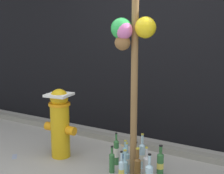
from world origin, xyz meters
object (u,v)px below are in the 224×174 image
(bottle_2, at_px, (127,161))
(bottle_9, at_px, (125,155))
(bottle_5, at_px, (112,162))
(bottle_6, at_px, (136,161))
(fire_hydrant, at_px, (60,122))
(bottle_11, at_px, (142,155))
(memorial_post, at_px, (132,5))
(bottle_8, at_px, (125,167))
(bottle_7, at_px, (121,172))
(bottle_3, at_px, (137,168))
(bottle_1, at_px, (160,163))
(bottle_4, at_px, (116,152))
(bottle_0, at_px, (146,166))

(bottle_2, distance_m, bottle_9, 0.19)
(bottle_5, bearing_deg, bottle_6, 20.52)
(fire_hydrant, xyz_separation_m, bottle_11, (1.02, 0.21, -0.30))
(memorial_post, relative_size, bottle_9, 9.84)
(bottle_8, bearing_deg, bottle_9, 116.88)
(bottle_5, bearing_deg, bottle_7, -42.51)
(bottle_3, xyz_separation_m, bottle_5, (-0.34, 0.06, -0.03))
(bottle_1, distance_m, bottle_8, 0.41)
(bottle_4, distance_m, bottle_6, 0.33)
(bottle_1, xyz_separation_m, bottle_5, (-0.48, -0.24, -0.00))
(bottle_1, distance_m, bottle_6, 0.27)
(bottle_4, xyz_separation_m, bottle_7, (0.30, -0.42, -0.01))
(bottle_6, relative_size, bottle_8, 1.16)
(bottle_9, bearing_deg, bottle_7, -66.84)
(bottle_4, bearing_deg, bottle_2, -27.08)
(fire_hydrant, xyz_separation_m, bottle_8, (0.97, -0.11, -0.33))
(bottle_5, bearing_deg, bottle_9, 82.55)
(memorial_post, bearing_deg, bottle_4, 143.08)
(bottle_7, bearing_deg, bottle_2, 108.00)
(bottle_0, distance_m, bottle_2, 0.25)
(bottle_6, bearing_deg, fire_hydrant, -177.96)
(memorial_post, distance_m, bottle_4, 1.69)
(bottle_9, relative_size, bottle_11, 0.72)
(bottle_4, height_order, bottle_8, bottle_4)
(bottle_3, distance_m, bottle_4, 0.48)
(bottle_2, height_order, bottle_9, bottle_2)
(bottle_6, xyz_separation_m, bottle_11, (-0.01, 0.17, -0.00))
(fire_hydrant, height_order, bottle_5, fire_hydrant)
(bottle_0, distance_m, bottle_4, 0.46)
(fire_hydrant, bearing_deg, memorial_post, -4.75)
(bottle_2, xyz_separation_m, bottle_5, (-0.13, -0.10, -0.00))
(fire_hydrant, relative_size, bottle_4, 2.21)
(bottle_4, bearing_deg, bottle_8, -45.32)
(bottle_5, distance_m, bottle_6, 0.27)
(bottle_6, distance_m, bottle_9, 0.28)
(bottle_5, height_order, bottle_9, bottle_5)
(bottle_0, height_order, bottle_8, bottle_0)
(bottle_2, relative_size, bottle_11, 0.82)
(bottle_0, height_order, bottle_9, bottle_0)
(bottle_5, height_order, bottle_8, bottle_8)
(memorial_post, relative_size, bottle_2, 8.65)
(bottle_11, bearing_deg, memorial_post, -89.76)
(memorial_post, xyz_separation_m, bottle_3, (0.10, -0.03, -1.66))
(bottle_0, distance_m, bottle_11, 0.24)
(bottle_1, bearing_deg, bottle_3, -114.26)
(bottle_6, relative_size, bottle_9, 1.26)
(fire_hydrant, xyz_separation_m, bottle_2, (0.91, 0.05, -0.33))
(bottle_0, bearing_deg, bottle_4, 163.57)
(bottle_0, bearing_deg, bottle_5, -169.63)
(bottle_4, distance_m, bottle_8, 0.35)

